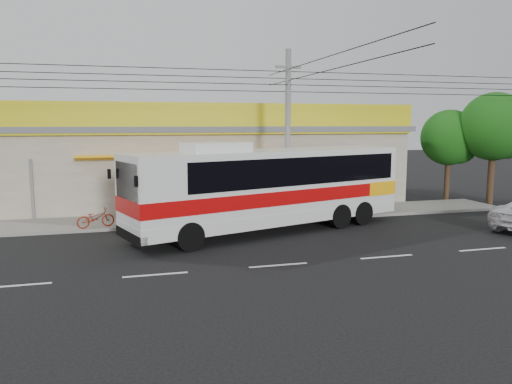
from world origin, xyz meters
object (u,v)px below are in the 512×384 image
(motorbike_red, at_px, (96,218))
(tree_far, at_px, (451,139))
(coach_bus, at_px, (274,183))
(tree_near, at_px, (496,129))
(utility_pole, at_px, (288,81))

(motorbike_red, relative_size, tree_far, 0.29)
(coach_bus, height_order, tree_far, tree_far)
(coach_bus, xyz_separation_m, motorbike_red, (-7.52, 2.02, -1.52))
(motorbike_red, bearing_deg, tree_near, -102.20)
(coach_bus, bearing_deg, tree_far, 4.64)
(utility_pole, relative_size, tree_near, 5.30)
(coach_bus, xyz_separation_m, tree_far, (12.68, 5.29, 1.61))
(coach_bus, distance_m, tree_near, 14.91)
(coach_bus, height_order, tree_near, tree_near)
(coach_bus, bearing_deg, utility_pole, 35.76)
(motorbike_red, bearing_deg, coach_bus, -121.13)
(coach_bus, distance_m, utility_pole, 4.88)
(coach_bus, relative_size, tree_near, 2.01)
(tree_near, bearing_deg, tree_far, 132.40)
(tree_near, bearing_deg, coach_bus, -166.24)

